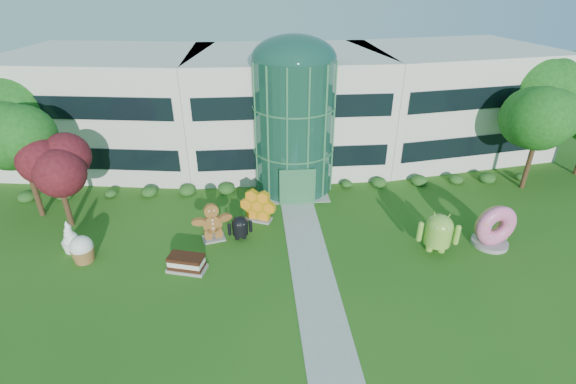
{
  "coord_description": "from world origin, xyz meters",
  "views": [
    {
      "loc": [
        -3.04,
        -17.55,
        15.16
      ],
      "look_at": [
        -0.94,
        6.0,
        2.6
      ],
      "focal_mm": 26.0,
      "sensor_mm": 36.0,
      "label": 1
    }
  ],
  "objects_px": {
    "android_green": "(439,231)",
    "donut": "(494,225)",
    "gingerbread": "(212,222)",
    "android_black": "(240,226)"
  },
  "relations": [
    {
      "from": "android_green",
      "to": "donut",
      "type": "relative_size",
      "value": 1.03
    },
    {
      "from": "android_green",
      "to": "donut",
      "type": "bearing_deg",
      "value": 19.85
    },
    {
      "from": "donut",
      "to": "gingerbread",
      "type": "bearing_deg",
      "value": 164.3
    },
    {
      "from": "android_black",
      "to": "donut",
      "type": "relative_size",
      "value": 0.65
    },
    {
      "from": "android_black",
      "to": "gingerbread",
      "type": "height_order",
      "value": "gingerbread"
    },
    {
      "from": "donut",
      "to": "android_black",
      "type": "bearing_deg",
      "value": 163.86
    },
    {
      "from": "android_black",
      "to": "donut",
      "type": "bearing_deg",
      "value": -17.5
    },
    {
      "from": "donut",
      "to": "android_green",
      "type": "bearing_deg",
      "value": 176.78
    },
    {
      "from": "android_black",
      "to": "donut",
      "type": "xyz_separation_m",
      "value": [
        15.54,
        -2.03,
        0.49
      ]
    },
    {
      "from": "android_green",
      "to": "gingerbread",
      "type": "xyz_separation_m",
      "value": [
        -13.59,
        2.47,
        -0.17
      ]
    }
  ]
}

